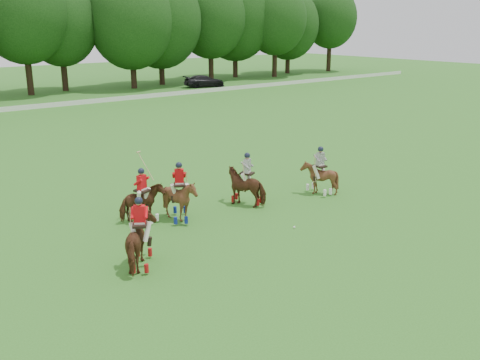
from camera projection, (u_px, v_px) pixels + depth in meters
ground at (289, 250)px, 18.90m from camera, size 180.00×180.00×0.00m
car_right at (204, 81)px, 66.05m from camera, size 5.39×3.26×1.46m
polo_red_a at (141, 242)px, 17.38m from camera, size 1.90×2.18×2.40m
polo_red_b at (143, 203)px, 21.38m from camera, size 1.86×1.74×2.77m
polo_red_c at (180, 199)px, 21.51m from camera, size 2.01×2.07×2.43m
polo_stripe_a at (247, 186)px, 23.45m from camera, size 1.70×2.11×2.33m
polo_stripe_b at (319, 177)px, 24.87m from camera, size 1.29×1.44×2.26m
polo_ball at (294, 227)px, 20.87m from camera, size 0.09×0.09×0.09m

